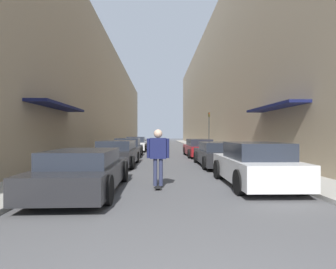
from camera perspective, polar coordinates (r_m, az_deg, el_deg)
The scene contains 14 objects.
ground at distance 25.85m, azimuth -1.12°, elevation -3.51°, with size 133.45×133.45×0.00m, color #515154.
curb_strip_left at distance 32.16m, azimuth -9.38°, elevation -2.69°, with size 1.80×60.66×0.12m.
curb_strip_right at distance 32.28m, azimuth 6.75°, elevation -2.68°, with size 1.80×60.66×0.12m.
building_row_left at distance 32.86m, azimuth -14.44°, elevation 7.16°, with size 4.90×60.66×11.33m.
building_row_right at distance 33.30m, azimuth 11.77°, elevation 10.03°, with size 4.90×60.66×14.74m.
parked_car_left_0 at distance 7.84m, azimuth -17.64°, elevation -7.52°, with size 2.01×4.77×1.20m.
parked_car_left_1 at distance 13.79m, azimuth -10.92°, elevation -4.08°, with size 1.96×4.72×1.30m.
parked_car_left_2 at distance 19.12m, azimuth -8.65°, elevation -2.86°, with size 1.95×4.06×1.34m.
parked_car_left_3 at distance 24.87m, azimuth -6.92°, elevation -2.12°, with size 1.92×4.44×1.37m.
parked_car_right_0 at distance 8.77m, azimuth 18.32°, elevation -6.28°, with size 1.93×4.13×1.37m.
parked_car_right_1 at distance 13.60m, azimuth 10.55°, elevation -4.27°, with size 1.89×4.78×1.22m.
parked_car_right_2 at distance 19.16m, azimuth 6.67°, elevation -2.95°, with size 1.88×4.83×1.27m.
skateboarder at distance 7.94m, azimuth -2.18°, elevation -3.79°, with size 0.68×0.78×1.78m.
traffic_light at distance 27.42m, azimuth 8.92°, elevation 1.76°, with size 0.16×0.22×3.75m.
Camera 1 is at (-0.43, -1.53, 1.64)m, focal length 28.00 mm.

